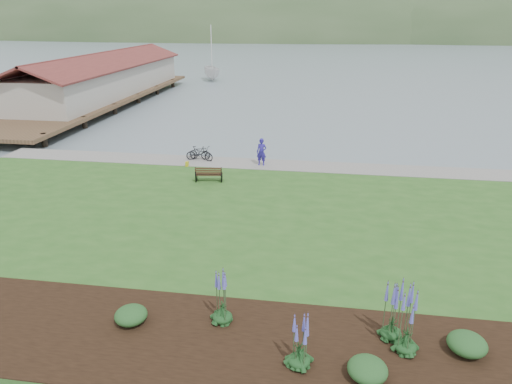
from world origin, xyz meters
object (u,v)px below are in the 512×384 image
person (262,150)px  bicycle_a (201,153)px  park_bench (209,174)px  sailboat (213,81)px

person → bicycle_a: 4.07m
park_bench → person: bearing=45.4°
bicycle_a → sailboat: bearing=31.5°
park_bench → bicycle_a: size_ratio=0.88×
park_bench → bicycle_a: (-1.48, 3.87, 0.01)m
park_bench → person: person is taller
bicycle_a → person: bearing=-78.4°
bicycle_a → sailboat: size_ratio=0.07×
park_bench → sailboat: sailboat is taller
person → bicycle_a: bearing=-178.9°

